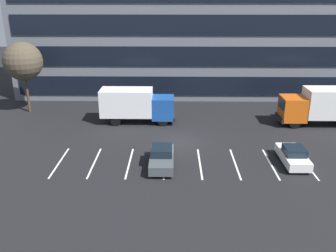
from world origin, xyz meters
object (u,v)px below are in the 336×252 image
at_px(box_truck_blue, 136,104).
at_px(box_truck_orange, 323,105).
at_px(sedan_white, 293,156).
at_px(bare_tree, 23,61).
at_px(sedan_charcoal, 162,157).

distance_m(box_truck_blue, box_truck_orange, 18.85).
relative_size(sedan_white, bare_tree, 0.53).
bearing_deg(box_truck_orange, box_truck_blue, 178.78).
bearing_deg(box_truck_blue, sedan_charcoal, -73.69).
bearing_deg(bare_tree, box_truck_blue, -15.05).
bearing_deg(sedan_charcoal, box_truck_blue, 106.31).
bearing_deg(sedan_white, bare_tree, 153.52).
bearing_deg(sedan_white, box_truck_orange, 58.24).
height_order(box_truck_orange, sedan_white, box_truck_orange).
xyz_separation_m(box_truck_blue, box_truck_orange, (18.84, -0.40, 0.14)).
relative_size(box_truck_blue, box_truck_orange, 0.94).
bearing_deg(box_truck_orange, sedan_white, -121.76).
distance_m(sedan_charcoal, sedan_white, 10.32).
distance_m(box_truck_blue, sedan_charcoal, 10.52).
xyz_separation_m(box_truck_orange, sedan_white, (-5.60, -9.05, -1.42)).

